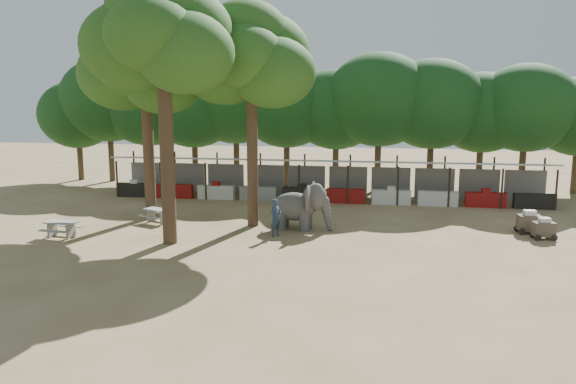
# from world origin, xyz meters

# --- Properties ---
(ground) EXTENTS (100.00, 100.00, 0.00)m
(ground) POSITION_xyz_m (0.00, 0.00, 0.00)
(ground) COLOR brown
(ground) RESTS_ON ground
(vendor_stalls) EXTENTS (28.00, 2.99, 2.80)m
(vendor_stalls) POSITION_xyz_m (-0.00, 13.84, 1.18)
(vendor_stalls) COLOR #9EA0A6
(vendor_stalls) RESTS_ON ground
(yard_tree_left) EXTENTS (7.10, 6.90, 11.02)m
(yard_tree_left) POSITION_xyz_m (-9.13, 7.19, 8.20)
(yard_tree_left) COLOR #332316
(yard_tree_left) RESTS_ON ground
(yard_tree_center) EXTENTS (7.10, 6.90, 12.04)m
(yard_tree_center) POSITION_xyz_m (-6.13, 2.19, 9.21)
(yard_tree_center) COLOR #332316
(yard_tree_center) RESTS_ON ground
(yard_tree_back) EXTENTS (7.10, 6.90, 11.36)m
(yard_tree_back) POSITION_xyz_m (-3.13, 6.19, 8.54)
(yard_tree_back) COLOR #332316
(yard_tree_back) RESTS_ON ground
(backdrop_trees) EXTENTS (46.46, 5.95, 8.33)m
(backdrop_trees) POSITION_xyz_m (0.00, 19.00, 5.51)
(backdrop_trees) COLOR #332316
(backdrop_trees) RESTS_ON ground
(elephant) EXTENTS (3.14, 2.39, 2.38)m
(elephant) POSITION_xyz_m (-0.42, 5.60, 1.19)
(elephant) COLOR #413F3F
(elephant) RESTS_ON ground
(handler) EXTENTS (0.71, 0.78, 1.80)m
(handler) POSITION_xyz_m (-1.43, 4.04, 0.90)
(handler) COLOR #26384C
(handler) RESTS_ON ground
(picnic_table_near) EXTENTS (1.65, 1.51, 0.77)m
(picnic_table_near) POSITION_xyz_m (-11.49, 2.17, 0.50)
(picnic_table_near) COLOR gray
(picnic_table_near) RESTS_ON ground
(picnic_table_far) EXTENTS (1.87, 1.80, 0.74)m
(picnic_table_far) POSITION_xyz_m (-8.15, 5.87, 0.48)
(picnic_table_far) COLOR gray
(picnic_table_far) RESTS_ON ground
(cart_front) EXTENTS (1.13, 0.81, 1.03)m
(cart_front) POSITION_xyz_m (11.13, 5.47, 0.51)
(cart_front) COLOR #3E342A
(cart_front) RESTS_ON ground
(cart_back) EXTENTS (1.24, 0.87, 1.15)m
(cart_back) POSITION_xyz_m (10.72, 6.53, 0.57)
(cart_back) COLOR #3E342A
(cart_back) RESTS_ON ground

